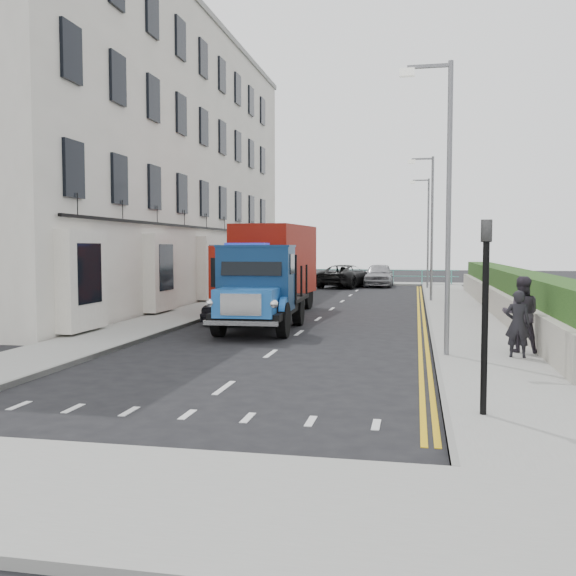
% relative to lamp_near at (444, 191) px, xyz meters
% --- Properties ---
extents(ground, '(120.00, 120.00, 0.00)m').
position_rel_lamp_near_xyz_m(ground, '(-4.18, 2.00, -4.00)').
color(ground, black).
rests_on(ground, ground).
extents(pavement_west, '(2.40, 38.00, 0.12)m').
position_rel_lamp_near_xyz_m(pavement_west, '(-9.38, 11.00, -3.94)').
color(pavement_west, gray).
rests_on(pavement_west, ground).
extents(pavement_east, '(2.60, 38.00, 0.12)m').
position_rel_lamp_near_xyz_m(pavement_east, '(1.12, 11.00, -3.94)').
color(pavement_east, gray).
rests_on(pavement_east, ground).
extents(promenade, '(30.00, 2.50, 0.12)m').
position_rel_lamp_near_xyz_m(promenade, '(-4.18, 31.00, -3.94)').
color(promenade, gray).
rests_on(promenade, ground).
extents(sea_plane, '(120.00, 120.00, 0.00)m').
position_rel_lamp_near_xyz_m(sea_plane, '(-4.18, 62.00, -4.00)').
color(sea_plane, slate).
rests_on(sea_plane, ground).
extents(terrace_west, '(6.31, 30.20, 14.25)m').
position_rel_lamp_near_xyz_m(terrace_west, '(-13.65, 15.00, 3.17)').
color(terrace_west, white).
rests_on(terrace_west, ground).
extents(garden_east, '(1.45, 28.00, 1.75)m').
position_rel_lamp_near_xyz_m(garden_east, '(3.03, 11.00, -3.10)').
color(garden_east, '#B2AD9E').
rests_on(garden_east, ground).
extents(seafront_railing, '(13.00, 0.08, 1.11)m').
position_rel_lamp_near_xyz_m(seafront_railing, '(-4.18, 30.20, -3.42)').
color(seafront_railing, '#59B2A5').
rests_on(seafront_railing, ground).
extents(lamp_near, '(1.23, 0.18, 7.00)m').
position_rel_lamp_near_xyz_m(lamp_near, '(0.00, 0.00, 0.00)').
color(lamp_near, slate).
rests_on(lamp_near, ground).
extents(lamp_mid, '(1.23, 0.18, 7.00)m').
position_rel_lamp_near_xyz_m(lamp_mid, '(0.00, 16.00, 0.00)').
color(lamp_mid, slate).
rests_on(lamp_mid, ground).
extents(lamp_far, '(1.23, 0.18, 7.00)m').
position_rel_lamp_near_xyz_m(lamp_far, '(0.00, 26.00, 0.00)').
color(lamp_far, slate).
rests_on(lamp_far, ground).
extents(traffic_signal, '(0.16, 0.20, 3.10)m').
position_rel_lamp_near_xyz_m(traffic_signal, '(0.42, -5.50, -1.92)').
color(traffic_signal, black).
rests_on(traffic_signal, ground).
extents(bedford_lorry, '(2.47, 5.80, 2.70)m').
position_rel_lamp_near_xyz_m(bedford_lorry, '(-5.45, 3.72, -2.75)').
color(bedford_lorry, black).
rests_on(bedford_lorry, ground).
extents(red_lorry, '(2.84, 6.99, 3.58)m').
position_rel_lamp_near_xyz_m(red_lorry, '(-6.40, 9.57, -2.09)').
color(red_lorry, black).
rests_on(red_lorry, ground).
extents(parked_car_front, '(1.96, 4.04, 1.33)m').
position_rel_lamp_near_xyz_m(parked_car_front, '(-6.88, 6.63, -3.33)').
color(parked_car_front, black).
rests_on(parked_car_front, ground).
extents(parked_car_mid, '(1.36, 3.83, 1.26)m').
position_rel_lamp_near_xyz_m(parked_car_mid, '(-6.78, 12.18, -3.37)').
color(parked_car_mid, teal).
rests_on(parked_car_mid, ground).
extents(parked_car_rear, '(2.85, 5.69, 1.58)m').
position_rel_lamp_near_xyz_m(parked_car_rear, '(-7.78, 17.35, -3.20)').
color(parked_car_rear, silver).
rests_on(parked_car_rear, ground).
extents(seafront_car_left, '(3.74, 5.89, 1.51)m').
position_rel_lamp_near_xyz_m(seafront_car_left, '(-5.22, 27.22, -3.24)').
color(seafront_car_left, black).
rests_on(seafront_car_left, ground).
extents(seafront_car_right, '(1.90, 4.69, 1.60)m').
position_rel_lamp_near_xyz_m(seafront_car_right, '(-3.09, 28.51, -3.20)').
color(seafront_car_right, '#9C9CA0').
rests_on(seafront_car_right, ground).
extents(pedestrian_east_near, '(0.61, 0.44, 1.57)m').
position_rel_lamp_near_xyz_m(pedestrian_east_near, '(1.72, -0.04, -3.09)').
color(pedestrian_east_near, black).
rests_on(pedestrian_east_near, pavement_east).
extents(pedestrian_east_far, '(0.97, 0.79, 1.86)m').
position_rel_lamp_near_xyz_m(pedestrian_east_far, '(1.92, 0.80, -2.95)').
color(pedestrian_east_far, '#37303B').
rests_on(pedestrian_east_far, pavement_east).
extents(pedestrian_west_near, '(1.15, 0.49, 1.95)m').
position_rel_lamp_near_xyz_m(pedestrian_west_near, '(-8.58, 14.42, -2.90)').
color(pedestrian_west_near, '#1B1B32').
rests_on(pedestrian_west_near, pavement_west).
extents(pedestrian_west_far, '(1.09, 1.05, 1.89)m').
position_rel_lamp_near_xyz_m(pedestrian_west_far, '(-8.58, 15.73, -2.93)').
color(pedestrian_west_far, '#3D302C').
rests_on(pedestrian_west_far, pavement_west).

